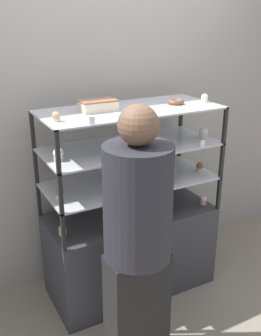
# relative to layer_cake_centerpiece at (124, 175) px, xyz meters

# --- Properties ---
(ground_plane) EXTENTS (20.00, 20.00, 0.00)m
(ground_plane) POSITION_rel_layer_cake_centerpiece_xyz_m (0.06, 0.01, -0.96)
(ground_plane) COLOR gray
(back_wall) EXTENTS (8.00, 0.05, 2.60)m
(back_wall) POSITION_rel_layer_cake_centerpiece_xyz_m (0.06, 0.43, 0.34)
(back_wall) COLOR gray
(back_wall) RESTS_ON ground_plane
(display_base) EXTENTS (1.23, 0.55, 0.65)m
(display_base) POSITION_rel_layer_cake_centerpiece_xyz_m (0.06, 0.01, -0.64)
(display_base) COLOR #333338
(display_base) RESTS_ON ground_plane
(display_riser_lower) EXTENTS (1.23, 0.55, 0.26)m
(display_riser_lower) POSITION_rel_layer_cake_centerpiece_xyz_m (0.06, 0.01, -0.07)
(display_riser_lower) COLOR black
(display_riser_lower) RESTS_ON display_base
(display_riser_middle) EXTENTS (1.23, 0.55, 0.26)m
(display_riser_middle) POSITION_rel_layer_cake_centerpiece_xyz_m (0.06, 0.01, 0.19)
(display_riser_middle) COLOR black
(display_riser_middle) RESTS_ON display_riser_lower
(display_riser_upper) EXTENTS (1.23, 0.55, 0.26)m
(display_riser_upper) POSITION_rel_layer_cake_centerpiece_xyz_m (0.06, 0.01, 0.45)
(display_riser_upper) COLOR black
(display_riser_upper) RESTS_ON display_riser_middle
(layer_cake_centerpiece) EXTENTS (0.16, 0.16, 0.10)m
(layer_cake_centerpiece) POSITION_rel_layer_cake_centerpiece_xyz_m (0.00, 0.00, 0.00)
(layer_cake_centerpiece) COLOR beige
(layer_cake_centerpiece) RESTS_ON display_riser_lower
(sheet_cake_frosted) EXTENTS (0.24, 0.15, 0.07)m
(sheet_cake_frosted) POSITION_rel_layer_cake_centerpiece_xyz_m (-0.16, 0.05, 0.50)
(sheet_cake_frosted) COLOR beige
(sheet_cake_frosted) RESTS_ON display_riser_upper
(cupcake_0) EXTENTS (0.05, 0.05, 0.07)m
(cupcake_0) POSITION_rel_layer_cake_centerpiece_xyz_m (-0.49, -0.06, -0.28)
(cupcake_0) COLOR beige
(cupcake_0) RESTS_ON display_base
(cupcake_1) EXTENTS (0.05, 0.05, 0.07)m
(cupcake_1) POSITION_rel_layer_cake_centerpiece_xyz_m (0.05, -0.05, -0.28)
(cupcake_1) COLOR beige
(cupcake_1) RESTS_ON display_base
(cupcake_2) EXTENTS (0.05, 0.05, 0.07)m
(cupcake_2) POSITION_rel_layer_cake_centerpiece_xyz_m (0.61, -0.14, -0.28)
(cupcake_2) COLOR #CCB28C
(cupcake_2) RESTS_ON display_base
(price_tag_0) EXTENTS (0.04, 0.00, 0.04)m
(price_tag_0) POSITION_rel_layer_cake_centerpiece_xyz_m (-0.20, -0.24, -0.29)
(price_tag_0) COLOR white
(price_tag_0) RESTS_ON display_base
(cupcake_3) EXTENTS (0.06, 0.06, 0.07)m
(cupcake_3) POSITION_rel_layer_cake_centerpiece_xyz_m (-0.49, -0.04, -0.02)
(cupcake_3) COLOR beige
(cupcake_3) RESTS_ON display_riser_lower
(cupcake_4) EXTENTS (0.06, 0.06, 0.07)m
(cupcake_4) POSITION_rel_layer_cake_centerpiece_xyz_m (0.60, -0.08, -0.02)
(cupcake_4) COLOR beige
(cupcake_4) RESTS_ON display_riser_lower
(price_tag_1) EXTENTS (0.04, 0.00, 0.04)m
(price_tag_1) POSITION_rel_layer_cake_centerpiece_xyz_m (0.12, -0.24, -0.03)
(price_tag_1) COLOR white
(price_tag_1) RESTS_ON display_riser_lower
(cupcake_5) EXTENTS (0.07, 0.07, 0.08)m
(cupcake_5) POSITION_rel_layer_cake_centerpiece_xyz_m (-0.48, -0.05, 0.25)
(cupcake_5) COLOR beige
(cupcake_5) RESTS_ON display_riser_middle
(cupcake_6) EXTENTS (0.07, 0.07, 0.08)m
(cupcake_6) POSITION_rel_layer_cake_centerpiece_xyz_m (0.06, -0.04, 0.25)
(cupcake_6) COLOR beige
(cupcake_6) RESTS_ON display_riser_middle
(cupcake_7) EXTENTS (0.07, 0.07, 0.08)m
(cupcake_7) POSITION_rel_layer_cake_centerpiece_xyz_m (0.61, -0.08, 0.25)
(cupcake_7) COLOR beige
(cupcake_7) RESTS_ON display_riser_middle
(price_tag_2) EXTENTS (0.04, 0.00, 0.04)m
(price_tag_2) POSITION_rel_layer_cake_centerpiece_xyz_m (0.48, -0.24, 0.23)
(price_tag_2) COLOR white
(price_tag_2) RESTS_ON display_riser_middle
(cupcake_8) EXTENTS (0.05, 0.05, 0.06)m
(cupcake_8) POSITION_rel_layer_cake_centerpiece_xyz_m (-0.49, -0.09, 0.50)
(cupcake_8) COLOR beige
(cupcake_8) RESTS_ON display_riser_upper
(cupcake_9) EXTENTS (0.05, 0.05, 0.06)m
(cupcake_9) POSITION_rel_layer_cake_centerpiece_xyz_m (0.05, -0.11, 0.50)
(cupcake_9) COLOR beige
(cupcake_9) RESTS_ON display_riser_upper
(cupcake_10) EXTENTS (0.05, 0.05, 0.06)m
(cupcake_10) POSITION_rel_layer_cake_centerpiece_xyz_m (0.62, -0.05, 0.50)
(cupcake_10) COLOR white
(cupcake_10) RESTS_ON display_riser_upper
(price_tag_3) EXTENTS (0.04, 0.00, 0.04)m
(price_tag_3) POSITION_rel_layer_cake_centerpiece_xyz_m (-0.33, -0.24, 0.49)
(price_tag_3) COLOR white
(price_tag_3) RESTS_ON display_riser_upper
(donut_glazed) EXTENTS (0.12, 0.12, 0.03)m
(donut_glazed) POSITION_rel_layer_cake_centerpiece_xyz_m (0.41, -0.01, 0.48)
(donut_glazed) COLOR brown
(donut_glazed) RESTS_ON display_riser_upper
(customer_figure) EXTENTS (0.38, 0.38, 1.61)m
(customer_figure) POSITION_rel_layer_cake_centerpiece_xyz_m (-0.24, -0.63, -0.10)
(customer_figure) COLOR black
(customer_figure) RESTS_ON ground_plane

